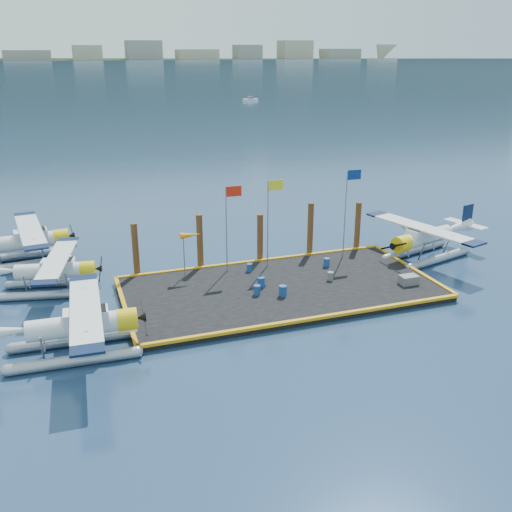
{
  "coord_description": "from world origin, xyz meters",
  "views": [
    {
      "loc": [
        -12.72,
        -31.86,
        14.97
      ],
      "look_at": [
        -0.99,
        2.0,
        1.95
      ],
      "focal_mm": 40.0,
      "sensor_mm": 36.0,
      "label": 1
    }
  ],
  "objects": [
    {
      "name": "dock",
      "position": [
        0.0,
        0.0,
        0.2
      ],
      "size": [
        20.0,
        10.0,
        0.4
      ],
      "primitive_type": "cube",
      "color": "black",
      "rests_on": "ground"
    },
    {
      "name": "far_backdrop",
      "position": [
        239.91,
        1737.52,
        9.45
      ],
      "size": [
        3050.0,
        2050.0,
        810.0
      ],
      "color": "black",
      "rests_on": "ground"
    },
    {
      "name": "crate",
      "position": [
        8.16,
        -2.34,
        0.69
      ],
      "size": [
        1.17,
        0.78,
        0.59
      ],
      "primitive_type": "cube",
      "color": "#5C5B60",
      "rests_on": "dock"
    },
    {
      "name": "flagpole_yellow",
      "position": [
        0.7,
        3.8,
        4.51
      ],
      "size": [
        1.14,
        0.08,
        6.2
      ],
      "color": "gray",
      "rests_on": "dock"
    },
    {
      "name": "piling_2",
      "position": [
        0.5,
        5.4,
        1.9
      ],
      "size": [
        0.44,
        0.44,
        3.8
      ],
      "primitive_type": "cylinder",
      "color": "#462B14",
      "rests_on": "ground"
    },
    {
      "name": "piling_3",
      "position": [
        4.5,
        5.4,
        2.15
      ],
      "size": [
        0.44,
        0.44,
        4.3
      ],
      "primitive_type": "cylinder",
      "color": "#462B14",
      "rests_on": "ground"
    },
    {
      "name": "flagpole_blue",
      "position": [
        6.7,
        3.8,
        4.69
      ],
      "size": [
        1.14,
        0.08,
        6.5
      ],
      "color": "gray",
      "rests_on": "dock"
    },
    {
      "name": "seaplane_c",
      "position": [
        -15.73,
        11.05,
        1.54
      ],
      "size": [
        9.05,
        9.99,
        3.53
      ],
      "rotation": [
        0.0,
        0.0,
        -1.46
      ],
      "color": "#9397A1",
      "rests_on": "ground"
    },
    {
      "name": "drum_3",
      "position": [
        -1.86,
        -0.7,
        0.71
      ],
      "size": [
        0.44,
        0.44,
        0.62
      ],
      "primitive_type": "cylinder",
      "color": "navy",
      "rests_on": "dock"
    },
    {
      "name": "ground",
      "position": [
        0.0,
        0.0,
        0.0
      ],
      "size": [
        4000.0,
        4000.0,
        0.0
      ],
      "primitive_type": "plane",
      "color": "navy",
      "rests_on": "ground"
    },
    {
      "name": "drum_2",
      "position": [
        3.58,
        -0.04,
        0.68
      ],
      "size": [
        0.4,
        0.4,
        0.57
      ],
      "primitive_type": "cylinder",
      "color": "#5C5B60",
      "rests_on": "dock"
    },
    {
      "name": "drum_5",
      "position": [
        -1.04,
        3.26,
        0.68
      ],
      "size": [
        0.39,
        0.39,
        0.55
      ],
      "primitive_type": "cylinder",
      "color": "navy",
      "rests_on": "dock"
    },
    {
      "name": "seaplane_a",
      "position": [
        -12.73,
        -4.16,
        1.5
      ],
      "size": [
        8.79,
        9.68,
        3.45
      ],
      "rotation": [
        0.0,
        0.0,
        -1.61
      ],
      "color": "#9397A1",
      "rests_on": "ground"
    },
    {
      "name": "flagpole_red",
      "position": [
        -2.29,
        3.8,
        4.4
      ],
      "size": [
        1.14,
        0.08,
        6.0
      ],
      "color": "gray",
      "rests_on": "dock"
    },
    {
      "name": "drum_1",
      "position": [
        -0.41,
        -1.45,
        0.75
      ],
      "size": [
        0.49,
        0.49,
        0.69
      ],
      "primitive_type": "cylinder",
      "color": "navy",
      "rests_on": "dock"
    },
    {
      "name": "seaplane_d",
      "position": [
        12.43,
        2.25,
        1.54
      ],
      "size": [
        9.21,
        9.91,
        3.53
      ],
      "rotation": [
        0.0,
        0.0,
        1.84
      ],
      "color": "#9397A1",
      "rests_on": "ground"
    },
    {
      "name": "drum_0",
      "position": [
        -1.21,
        0.35,
        0.73
      ],
      "size": [
        0.48,
        0.48,
        0.67
      ],
      "primitive_type": "cylinder",
      "color": "navy",
      "rests_on": "dock"
    },
    {
      "name": "piling_1",
      "position": [
        -4.0,
        5.4,
        2.1
      ],
      "size": [
        0.44,
        0.44,
        4.2
      ],
      "primitive_type": "cylinder",
      "color": "#462B14",
      "rests_on": "ground"
    },
    {
      "name": "drum_4",
      "position": [
        4.45,
        2.34,
        0.71
      ],
      "size": [
        0.44,
        0.44,
        0.62
      ],
      "primitive_type": "cylinder",
      "color": "navy",
      "rests_on": "dock"
    },
    {
      "name": "piling_0",
      "position": [
        -8.5,
        5.4,
        2.0
      ],
      "size": [
        0.44,
        0.44,
        4.0
      ],
      "primitive_type": "cylinder",
      "color": "#462B14",
      "rests_on": "ground"
    },
    {
      "name": "piling_4",
      "position": [
        8.5,
        5.4,
        2.0
      ],
      "size": [
        0.44,
        0.44,
        4.0
      ],
      "primitive_type": "cylinder",
      "color": "#462B14",
      "rests_on": "ground"
    },
    {
      "name": "seaplane_b",
      "position": [
        -13.92,
        4.76,
        1.37
      ],
      "size": [
        8.13,
        8.86,
        3.14
      ],
      "rotation": [
        0.0,
        0.0,
        -1.77
      ],
      "color": "#9397A1",
      "rests_on": "ground"
    },
    {
      "name": "windsock",
      "position": [
        -5.03,
        3.8,
        3.23
      ],
      "size": [
        1.4,
        0.44,
        3.12
      ],
      "color": "gray",
      "rests_on": "dock"
    },
    {
      "name": "dock_bumpers",
      "position": [
        0.0,
        0.0,
        0.49
      ],
      "size": [
        20.25,
        10.25,
        0.18
      ],
      "primitive_type": null,
      "color": "orange",
      "rests_on": "dock"
    }
  ]
}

